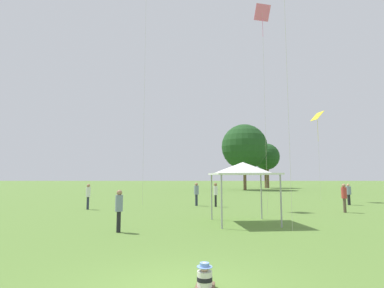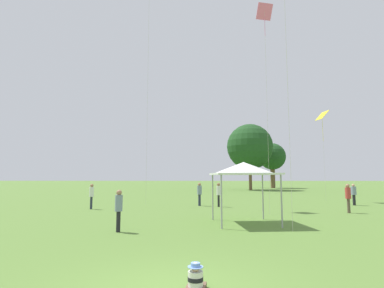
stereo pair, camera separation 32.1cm
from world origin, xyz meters
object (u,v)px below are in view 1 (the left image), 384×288
seated_toddler (205,279)px  kite_0 (317,118)px  distant_tree_0 (266,157)px  distant_tree_1 (244,147)px  person_standing_0 (88,194)px  person_standing_5 (196,192)px  kite_1 (262,20)px  person_standing_4 (216,192)px  person_standing_6 (349,192)px  canopy_tent (243,169)px  person_standing_1 (344,195)px  person_standing_3 (119,206)px

seated_toddler → kite_0: bearing=70.3°
distant_tree_0 → distant_tree_1: 10.12m
person_standing_0 → kite_0: size_ratio=0.21×
seated_toddler → distant_tree_0: size_ratio=0.06×
person_standing_5 → kite_1: size_ratio=0.13×
person_standing_4 → person_standing_5: 1.58m
distant_tree_0 → distant_tree_1: size_ratio=0.79×
person_standing_0 → person_standing_6: bearing=169.8°
kite_0 → kite_1: bearing=-3.5°
person_standing_6 → person_standing_4: bearing=-146.4°
person_standing_6 → canopy_tent: 13.51m
seated_toddler → person_standing_1: bearing=62.6°
canopy_tent → distant_tree_0: distant_tree_0 is taller
person_standing_0 → distant_tree_1: size_ratio=0.16×
kite_1 → person_standing_3: bearing=69.9°
person_standing_1 → person_standing_6: (2.78, 4.95, -0.10)m
person_standing_0 → person_standing_4: person_standing_4 is taller
seated_toddler → person_standing_3: 6.93m
person_standing_6 → distant_tree_1: distant_tree_1 is taller
person_standing_0 → person_standing_3: 9.22m
person_standing_0 → kite_1: bearing=148.4°
person_standing_4 → person_standing_6: size_ratio=1.06×
person_standing_5 → kite_0: (11.27, 4.51, 6.58)m
seated_toddler → canopy_tent: canopy_tent is taller
person_standing_3 → distant_tree_1: (11.31, 38.03, 6.15)m
canopy_tent → person_standing_5: bearing=104.5°
person_standing_3 → seated_toddler: bearing=88.0°
person_standing_6 → seated_toddler: bearing=-98.1°
person_standing_1 → distant_tree_0: distant_tree_0 is taller
seated_toddler → person_standing_3: size_ratio=0.33×
person_standing_6 → person_standing_5: bearing=-150.8°
person_standing_1 → kite_0: (2.16, 8.70, 6.55)m
seated_toddler → person_standing_5: 16.97m
person_standing_4 → canopy_tent: (0.80, -7.81, 1.51)m
person_standing_0 → kite_0: 20.98m
person_standing_0 → person_standing_6: person_standing_0 is taller
person_standing_3 → kite_0: bearing=-163.1°
person_standing_6 → canopy_tent: size_ratio=0.51×
seated_toddler → distant_tree_0: bearing=83.2°
person_standing_3 → distant_tree_1: bearing=-136.6°
person_standing_1 → kite_1: 12.11m
person_standing_5 → kite_0: 13.81m
person_standing_4 → distant_tree_1: 29.32m
person_standing_1 → distant_tree_0: size_ratio=0.20×
person_standing_3 → distant_tree_0: distant_tree_0 is taller
seated_toddler → kite_0: size_ratio=0.07×
person_standing_0 → distant_tree_1: bearing=-137.8°
person_standing_6 → kite_0: size_ratio=0.20×
person_standing_1 → kite_1: size_ratio=0.13×
person_standing_4 → person_standing_5: person_standing_4 is taller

